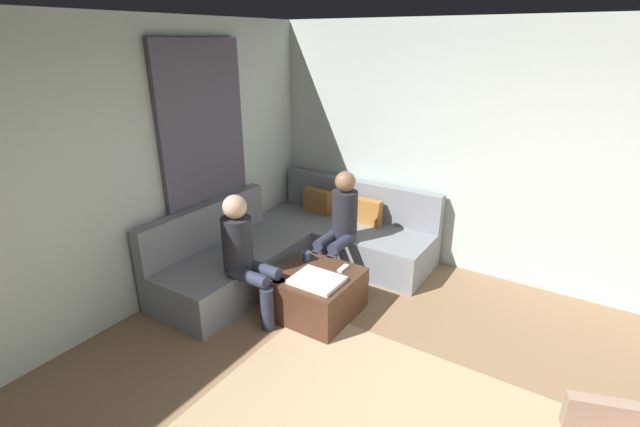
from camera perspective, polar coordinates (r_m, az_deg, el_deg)
name	(u,v)px	position (r m, az deg, el deg)	size (l,w,h in m)	color
wall_back	(526,160)	(4.99, 24.77, 6.26)	(6.00, 0.12, 2.70)	silver
wall_left	(80,187)	(4.20, -28.24, 3.05)	(0.12, 6.00, 2.70)	silver
curtain_panel	(206,165)	(4.87, -14.28, 6.02)	(0.06, 1.10, 2.50)	#595166
sectional_couch	(299,245)	(5.14, -2.73, -4.06)	(2.10, 2.55, 0.87)	gray
ottoman	(315,293)	(4.36, -0.62, -10.10)	(0.76, 0.76, 0.42)	#4C2D1E
folded_blanket	(317,280)	(4.11, -0.39, -8.51)	(0.44, 0.36, 0.04)	white
coffee_mug	(307,256)	(4.48, -1.72, -5.47)	(0.08, 0.08, 0.10)	#334C72
game_remote	(343,268)	(4.33, 2.98, -6.98)	(0.05, 0.15, 0.02)	white
person_on_couch_back	(340,223)	(4.78, 2.55, -1.17)	(0.30, 0.60, 1.20)	#2D3347
person_on_couch_side	(246,253)	(4.17, -9.44, -4.98)	(0.60, 0.30, 1.20)	#2D3347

